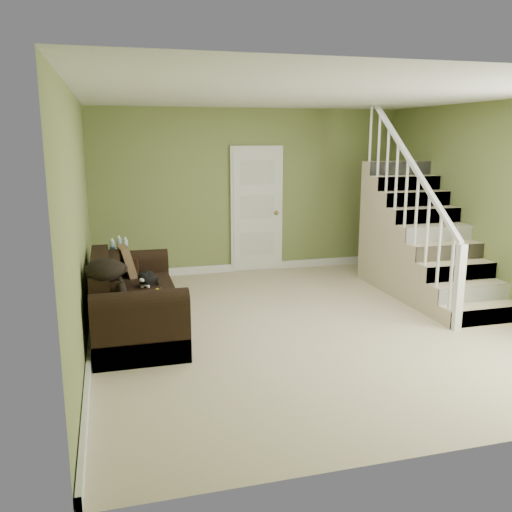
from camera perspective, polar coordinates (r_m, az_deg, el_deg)
floor at (r=6.47m, az=5.60°, el=-7.12°), size 5.00×5.50×0.01m
ceiling at (r=6.11m, az=6.14°, el=16.51°), size 5.00×5.50×0.01m
wall_back at (r=8.76m, az=-0.63°, el=6.83°), size 5.00×0.04×2.60m
wall_front at (r=3.77m, az=21.00°, el=-1.63°), size 5.00×0.04×2.60m
wall_left at (r=5.76m, az=-18.09°, el=3.23°), size 0.04×5.50×2.60m
wall_right at (r=7.43m, az=24.25°, el=4.71°), size 0.04×5.50×2.60m
baseboard_back at (r=8.94m, az=-0.57°, el=-1.13°), size 5.00×0.04×0.12m
baseboard_left at (r=6.07m, az=-17.01°, el=-8.38°), size 0.04×5.50×0.12m
baseboard_right at (r=7.65m, az=23.24°, el=-4.52°), size 0.04×5.50×0.12m
door at (r=8.78m, az=0.08°, el=4.90°), size 0.86×0.12×2.02m
staircase at (r=8.01m, az=16.67°, el=0.99°), size 1.00×2.51×2.82m
sofa at (r=6.29m, az=-12.96°, el=-4.85°), size 0.93×2.16×0.85m
side_table at (r=7.31m, az=-14.01°, el=-2.36°), size 0.68×0.68×0.89m
cat at (r=6.40m, az=-11.32°, el=-2.36°), size 0.28×0.48×0.23m
banana at (r=6.09m, az=-10.31°, el=-3.68°), size 0.06×0.19×0.05m
throw_pillow at (r=6.91m, az=-13.42°, el=-0.53°), size 0.24×0.41×0.40m
throw_blanket at (r=5.52m, az=-15.71°, el=-1.40°), size 0.41×0.52×0.21m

